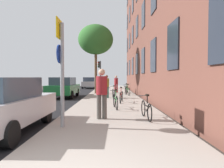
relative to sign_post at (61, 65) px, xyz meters
The scene contains 19 objects.
ground_plane 11.50m from the sign_post, 99.65° to the left, with size 41.80×41.80×0.00m, color #332D28.
road_asphalt 12.02m from the sign_post, 109.70° to the left, with size 7.00×38.00×0.01m, color black.
sidewalk 11.44m from the sign_post, 81.83° to the left, with size 4.20×38.00×0.12m, color #9E9389.
building_facade 12.60m from the sign_post, 68.51° to the left, with size 0.56×27.00×14.51m.
sign_post is the anchor object (origin of this frame).
traffic_light 19.28m from the sign_post, 89.64° to the left, with size 0.43×0.24×3.57m.
tree_near 13.08m from the sign_post, 89.49° to the left, with size 3.25×3.25×6.42m.
bicycle_0 3.40m from the sign_post, 22.36° to the left, with size 0.42×1.64×0.91m.
bicycle_1 4.24m from the sign_post, 63.99° to the left, with size 0.42×1.63×0.95m.
bicycle_2 6.51m from the sign_post, 70.18° to the left, with size 0.43×1.72×0.95m.
bicycle_3 8.66m from the sign_post, 78.36° to the left, with size 0.42×1.69×0.94m.
bicycle_4 11.24m from the sign_post, 74.83° to the left, with size 0.44×1.76×0.97m.
bicycle_5 13.59m from the sign_post, 76.94° to the left, with size 0.49×1.65×0.93m.
pedestrian_0 1.85m from the sign_post, 44.20° to the left, with size 0.47×0.47×1.82m.
pedestrian_1 8.70m from the sign_post, 82.02° to the left, with size 0.40×0.40×1.68m.
pedestrian_2 13.96m from the sign_post, 81.54° to the left, with size 0.43×0.43×1.68m.
car_0 2.02m from the sign_post, behind, with size 1.91×4.17×1.62m.
car_1 10.30m from the sign_post, 102.83° to the left, with size 1.97×4.10×1.62m.
car_2 23.62m from the sign_post, 93.91° to the left, with size 1.95×4.25×1.62m.
Camera 1 is at (0.99, -2.25, 1.63)m, focal length 32.12 mm.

